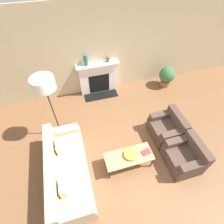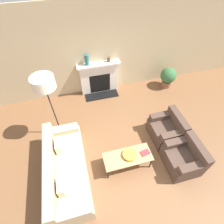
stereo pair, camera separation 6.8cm
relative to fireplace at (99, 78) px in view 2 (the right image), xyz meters
The scene contains 13 objects.
ground_plane 2.94m from the fireplace, 89.24° to the right, with size 18.00×18.00×0.00m, color brown.
wall_back 0.92m from the fireplace, 75.17° to the left, with size 18.00×0.06×2.90m.
fireplace is the anchor object (origin of this frame).
couch 3.18m from the fireplace, 116.52° to the right, with size 0.86×2.17×0.79m.
armchair_near 3.56m from the fireplace, 67.51° to the right, with size 0.74×0.85×0.77m.
armchair_far 2.77m from the fireplace, 60.47° to the right, with size 0.74×0.85×0.77m.
coffee_table 2.96m from the fireplace, 89.25° to the right, with size 1.14×0.49×0.42m.
bowl 2.94m from the fireplace, 88.33° to the right, with size 0.33×0.33×0.07m.
book 3.01m from the fireplace, 81.14° to the right, with size 0.24×0.18×0.02m.
floor_lamp 2.42m from the fireplace, 134.62° to the right, with size 0.51×0.51×1.95m.
mantel_vase_left 0.82m from the fireplace, behind, with size 0.13×0.13×0.34m.
mantel_vase_center_left 0.74m from the fireplace, ahead, with size 0.11×0.11×0.16m.
potted_plant 2.43m from the fireplace, ahead, with size 0.55×0.55×0.75m.
Camera 2 is at (-0.87, -1.88, 4.15)m, focal length 28.00 mm.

